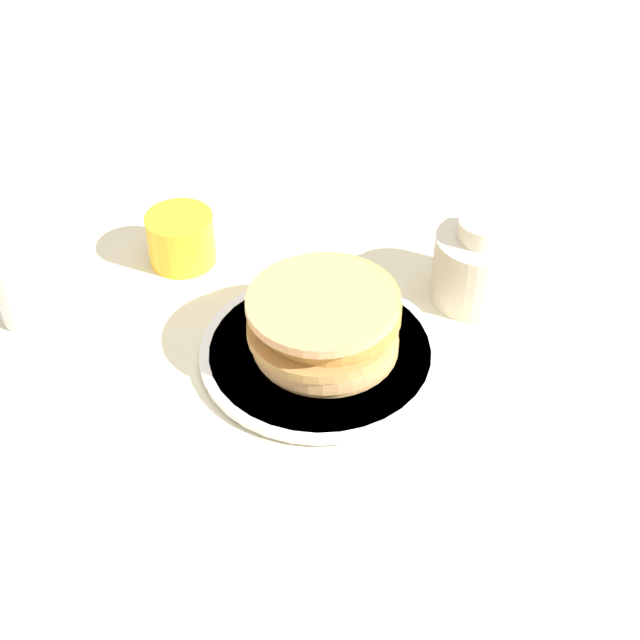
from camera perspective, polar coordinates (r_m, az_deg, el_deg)
ground_plane at (r=0.98m, az=0.93°, el=-2.07°), size 4.00×4.00×0.00m
plate at (r=0.97m, az=-0.00°, el=-2.07°), size 0.26×0.26×0.01m
pancake_stack at (r=0.95m, az=0.29°, el=-0.17°), size 0.16×0.17×0.08m
juice_glass at (r=1.11m, az=-8.89°, el=5.17°), size 0.08×0.08×0.06m
cream_jug at (r=1.05m, az=10.12°, el=3.51°), size 0.11×0.11×0.11m
water_bottle_near at (r=1.02m, az=-19.27°, el=4.73°), size 0.06×0.06×0.23m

